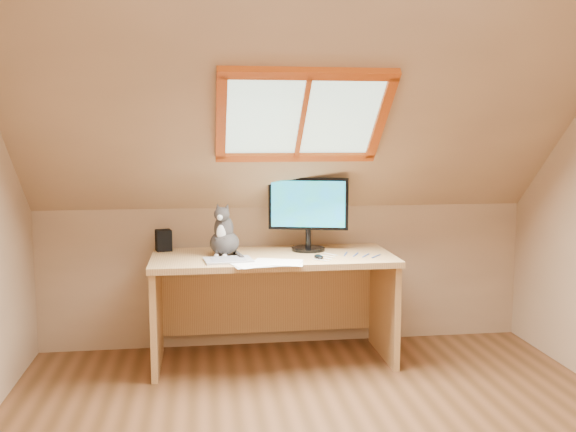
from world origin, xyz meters
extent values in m
cube|color=tan|center=(0.00, -1.75, 1.20)|extent=(3.50, 0.02, 2.40)
cube|color=tan|center=(0.00, 1.75, 0.50)|extent=(3.50, 0.02, 1.00)
cube|color=tan|center=(0.00, 0.97, 1.70)|extent=(3.50, 1.56, 1.41)
cube|color=#B2E0CC|center=(0.00, 1.05, 1.63)|extent=(0.90, 0.53, 0.48)
cube|color=#CA4613|center=(0.00, 1.05, 1.63)|extent=(1.02, 0.64, 0.59)
cube|color=tan|center=(-0.14, 1.38, 0.71)|extent=(1.59, 0.70, 0.04)
cube|color=tan|center=(-0.91, 1.38, 0.34)|extent=(0.04, 0.63, 0.69)
cube|color=tan|center=(0.62, 1.38, 0.34)|extent=(0.04, 0.63, 0.69)
cube|color=tan|center=(-0.14, 1.70, 0.34)|extent=(1.49, 0.03, 0.48)
cylinder|color=black|center=(0.12, 1.51, 0.74)|extent=(0.23, 0.23, 0.02)
cylinder|color=black|center=(0.12, 1.51, 0.81)|extent=(0.04, 0.04, 0.13)
cube|color=black|center=(0.12, 1.51, 1.05)|extent=(0.54, 0.17, 0.35)
cube|color=blue|center=(0.11, 1.48, 1.05)|extent=(0.49, 0.13, 0.31)
ellipsoid|color=#433D3B|center=(-0.46, 1.41, 0.81)|extent=(0.26, 0.28, 0.17)
ellipsoid|color=#433D3B|center=(-0.46, 1.40, 0.90)|extent=(0.16, 0.16, 0.18)
ellipsoid|color=silver|center=(-0.48, 1.35, 0.89)|extent=(0.07, 0.05, 0.10)
ellipsoid|color=#433D3B|center=(-0.47, 1.36, 1.00)|extent=(0.12, 0.12, 0.09)
sphere|color=silver|center=(-0.49, 1.32, 0.99)|extent=(0.04, 0.04, 0.04)
cone|color=#433D3B|center=(-0.50, 1.39, 1.05)|extent=(0.06, 0.06, 0.06)
cone|color=#433D3B|center=(-0.44, 1.37, 1.05)|extent=(0.06, 0.05, 0.06)
cube|color=black|center=(-0.86, 1.63, 0.80)|extent=(0.12, 0.12, 0.15)
cube|color=#B2B2B7|center=(-0.44, 1.22, 0.73)|extent=(0.32, 0.25, 0.01)
ellipsoid|color=black|center=(0.13, 1.20, 0.74)|extent=(0.07, 0.10, 0.03)
cube|color=white|center=(-0.22, 1.12, 0.73)|extent=(0.33, 0.27, 0.00)
cube|color=white|center=(-0.22, 1.12, 0.73)|extent=(0.32, 0.24, 0.00)
cube|color=white|center=(-0.22, 1.12, 0.73)|extent=(0.35, 0.30, 0.00)
cube|color=white|center=(-0.22, 1.12, 0.73)|extent=(0.34, 0.28, 0.00)
camera|label=1|loc=(-0.60, -2.76, 1.53)|focal=40.00mm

